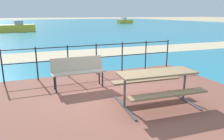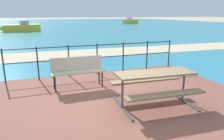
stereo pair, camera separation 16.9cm
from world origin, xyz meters
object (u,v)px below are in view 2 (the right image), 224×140
(boat_near, at_px, (131,21))
(boat_far, at_px, (21,28))
(park_bench, at_px, (77,69))
(picnic_table, at_px, (155,81))

(boat_near, xyz_separation_m, boat_far, (-22.28, -16.31, 0.00))
(park_bench, height_order, boat_near, boat_near)
(park_bench, bearing_deg, boat_far, 96.09)
(park_bench, height_order, boat_far, boat_far)
(boat_near, bearing_deg, boat_far, -152.91)
(picnic_table, bearing_deg, boat_far, 102.84)
(park_bench, relative_size, boat_far, 0.31)
(park_bench, relative_size, boat_near, 0.35)
(boat_near, height_order, boat_far, boat_far)
(park_bench, bearing_deg, boat_near, 62.97)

